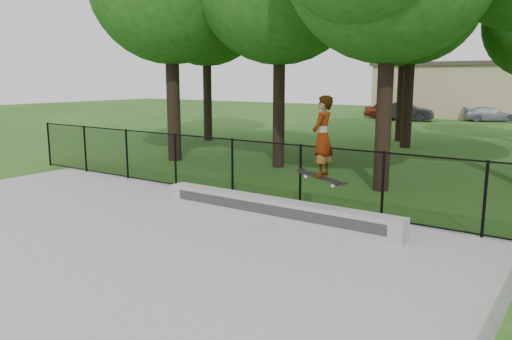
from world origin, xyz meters
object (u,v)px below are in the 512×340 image
(car_c, at_px, (490,114))
(car_b, at_px, (405,112))
(car_a, at_px, (389,110))
(grind_ledge, at_px, (275,209))
(skater_airborne, at_px, (322,138))

(car_c, bearing_deg, car_b, 95.56)
(car_a, bearing_deg, car_c, -82.80)
(grind_ledge, height_order, car_a, car_a)
(grind_ledge, distance_m, skater_airborne, 1.98)
(grind_ledge, distance_m, car_b, 28.11)
(grind_ledge, distance_m, car_c, 30.25)
(car_b, bearing_deg, car_a, 42.31)
(grind_ledge, xyz_separation_m, car_a, (-7.90, 28.69, 0.35))
(car_c, distance_m, skater_airborne, 30.41)
(car_c, relative_size, skater_airborne, 1.84)
(car_c, bearing_deg, grind_ledge, 159.02)
(car_b, distance_m, car_c, 5.95)
(car_a, height_order, car_c, car_a)
(car_c, bearing_deg, skater_airborne, 161.17)
(car_b, height_order, skater_airborne, skater_airborne)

